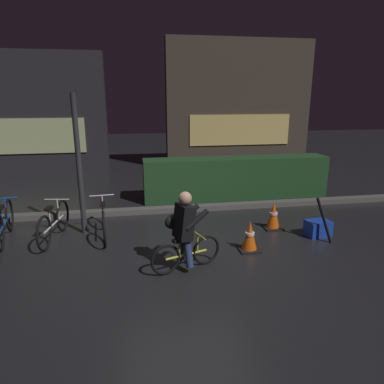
{
  "coord_description": "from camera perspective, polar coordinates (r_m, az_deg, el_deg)",
  "views": [
    {
      "loc": [
        -0.83,
        -5.4,
        2.58
      ],
      "look_at": [
        0.2,
        0.6,
        0.9
      ],
      "focal_mm": 32.42,
      "sensor_mm": 36.0,
      "label": 1
    }
  ],
  "objects": [
    {
      "name": "ground_plane",
      "position": [
        6.04,
        -0.92,
        -9.86
      ],
      "size": [
        40.0,
        40.0,
        0.0
      ],
      "primitive_type": "plane",
      "color": "black"
    },
    {
      "name": "sidewalk_curb",
      "position": [
        8.05,
        -3.34,
        -2.83
      ],
      "size": [
        12.0,
        0.24,
        0.12
      ],
      "primitive_type": "cube",
      "color": "#56544F",
      "rests_on": "ground"
    },
    {
      "name": "hedge_row",
      "position": [
        9.13,
        7.27,
        2.35
      ],
      "size": [
        4.8,
        0.7,
        1.06
      ],
      "primitive_type": "cube",
      "color": "#214723",
      "rests_on": "ground"
    },
    {
      "name": "storefront_left",
      "position": [
        12.3,
        -24.67,
        11.2
      ],
      "size": [
        4.51,
        0.54,
        3.94
      ],
      "color": "#262328",
      "rests_on": "ground"
    },
    {
      "name": "storefront_right",
      "position": [
        13.19,
        7.72,
        13.96
      ],
      "size": [
        5.35,
        0.54,
        4.56
      ],
      "color": "#42382D",
      "rests_on": "ground"
    },
    {
      "name": "street_post",
      "position": [
        6.79,
        -18.08,
        4.01
      ],
      "size": [
        0.1,
        0.1,
        2.65
      ],
      "primitive_type": "cylinder",
      "color": "#2D2D33",
      "rests_on": "ground"
    },
    {
      "name": "parked_bike_leftmost",
      "position": [
        7.29,
        -28.45,
        -4.42
      ],
      "size": [
        0.46,
        1.6,
        0.74
      ],
      "rotation": [
        0.0,
        0.0,
        1.71
      ],
      "color": "black",
      "rests_on": "ground"
    },
    {
      "name": "parked_bike_left_mid",
      "position": [
        6.91,
        -21.76,
        -4.75
      ],
      "size": [
        0.46,
        1.54,
        0.72
      ],
      "rotation": [
        0.0,
        0.0,
        1.42
      ],
      "color": "black",
      "rests_on": "ground"
    },
    {
      "name": "parked_bike_center_left",
      "position": [
        6.79,
        -14.35,
        -4.35
      ],
      "size": [
        0.46,
        1.61,
        0.74
      ],
      "rotation": [
        0.0,
        0.0,
        1.66
      ],
      "color": "black",
      "rests_on": "ground"
    },
    {
      "name": "traffic_cone_near",
      "position": [
        6.1,
        9.47,
        -7.2
      ],
      "size": [
        0.36,
        0.36,
        0.53
      ],
      "color": "black",
      "rests_on": "ground"
    },
    {
      "name": "traffic_cone_far",
      "position": [
        7.17,
        13.24,
        -3.82
      ],
      "size": [
        0.36,
        0.36,
        0.55
      ],
      "color": "black",
      "rests_on": "ground"
    },
    {
      "name": "blue_crate",
      "position": [
        7.08,
        20.0,
        -5.62
      ],
      "size": [
        0.47,
        0.37,
        0.3
      ],
      "primitive_type": "cube",
      "rotation": [
        0.0,
        0.0,
        0.11
      ],
      "color": "#193DB7",
      "rests_on": "ground"
    },
    {
      "name": "cyclist",
      "position": [
        5.25,
        -1.32,
        -6.41
      ],
      "size": [
        1.14,
        0.5,
        1.25
      ],
      "rotation": [
        0.0,
        0.0,
        0.34
      ],
      "color": "black",
      "rests_on": "ground"
    },
    {
      "name": "closed_umbrella",
      "position": [
        6.77,
        20.91,
        -4.37
      ],
      "size": [
        0.29,
        0.28,
        0.81
      ],
      "primitive_type": "cylinder",
      "rotation": [
        0.0,
        0.37,
        2.38
      ],
      "color": "black",
      "rests_on": "ground"
    }
  ]
}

